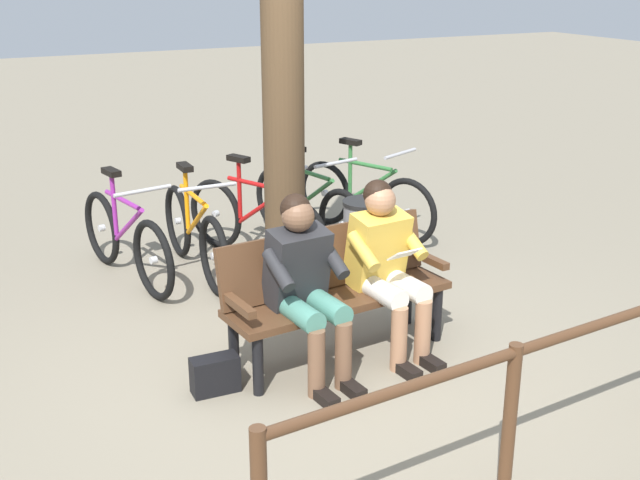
{
  "coord_description": "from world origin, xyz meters",
  "views": [
    {
      "loc": [
        2.05,
        4.23,
        2.58
      ],
      "look_at": [
        -0.29,
        -0.46,
        0.75
      ],
      "focal_mm": 45.02,
      "sensor_mm": 36.0,
      "label": 1
    }
  ],
  "objects_px": {
    "person_companion": "(305,279)",
    "tree_trunk": "(283,76)",
    "bicycle_purple": "(126,240)",
    "litter_bin": "(365,244)",
    "bicycle_blue": "(195,234)",
    "bicycle_green": "(364,199)",
    "bicycle_black": "(255,221)",
    "bicycle_silver": "(308,208)",
    "bench": "(333,283)",
    "handbag": "(215,375)",
    "person_reading": "(386,260)"
  },
  "relations": [
    {
      "from": "person_companion",
      "to": "tree_trunk",
      "type": "xyz_separation_m",
      "value": [
        -0.46,
        -1.34,
        1.09
      ]
    },
    {
      "from": "tree_trunk",
      "to": "bicycle_purple",
      "type": "height_order",
      "value": "tree_trunk"
    },
    {
      "from": "litter_bin",
      "to": "bicycle_blue",
      "type": "xyz_separation_m",
      "value": [
        1.16,
        -0.91,
        -0.01
      ]
    },
    {
      "from": "bicycle_green",
      "to": "bicycle_black",
      "type": "xyz_separation_m",
      "value": [
        1.23,
        0.17,
        0.0
      ]
    },
    {
      "from": "bicycle_silver",
      "to": "bicycle_blue",
      "type": "xyz_separation_m",
      "value": [
        1.2,
        0.24,
        0.0
      ]
    },
    {
      "from": "bench",
      "to": "bicycle_green",
      "type": "height_order",
      "value": "bicycle_green"
    },
    {
      "from": "person_companion",
      "to": "handbag",
      "type": "bearing_deg",
      "value": -7.69
    },
    {
      "from": "litter_bin",
      "to": "bicycle_green",
      "type": "distance_m",
      "value": 1.36
    },
    {
      "from": "bench",
      "to": "bicycle_silver",
      "type": "xyz_separation_m",
      "value": [
        -0.81,
        -2.08,
        -0.15
      ]
    },
    {
      "from": "bench",
      "to": "bicycle_black",
      "type": "bearing_deg",
      "value": -101.74
    },
    {
      "from": "bicycle_silver",
      "to": "person_reading",
      "type": "bearing_deg",
      "value": -24.43
    },
    {
      "from": "handbag",
      "to": "litter_bin",
      "type": "relative_size",
      "value": 0.4
    },
    {
      "from": "bicycle_green",
      "to": "bicycle_black",
      "type": "relative_size",
      "value": 1.01
    },
    {
      "from": "handbag",
      "to": "bicycle_black",
      "type": "relative_size",
      "value": 0.19
    },
    {
      "from": "litter_bin",
      "to": "bicycle_silver",
      "type": "bearing_deg",
      "value": -91.6
    },
    {
      "from": "person_reading",
      "to": "bicycle_blue",
      "type": "xyz_separation_m",
      "value": [
        0.72,
        -1.97,
        -0.31
      ]
    },
    {
      "from": "tree_trunk",
      "to": "litter_bin",
      "type": "relative_size",
      "value": 4.72
    },
    {
      "from": "bench",
      "to": "person_reading",
      "type": "xyz_separation_m",
      "value": [
        -0.33,
        0.13,
        0.16
      ]
    },
    {
      "from": "tree_trunk",
      "to": "bicycle_purple",
      "type": "distance_m",
      "value": 1.96
    },
    {
      "from": "person_companion",
      "to": "bicycle_black",
      "type": "xyz_separation_m",
      "value": [
        -0.52,
        -2.14,
        -0.3
      ]
    },
    {
      "from": "bicycle_green",
      "to": "bicycle_black",
      "type": "distance_m",
      "value": 1.24
    },
    {
      "from": "bench",
      "to": "bicycle_green",
      "type": "relative_size",
      "value": 1.04
    },
    {
      "from": "person_reading",
      "to": "bicycle_blue",
      "type": "height_order",
      "value": "person_reading"
    },
    {
      "from": "handbag",
      "to": "bicycle_green",
      "type": "bearing_deg",
      "value": -136.02
    },
    {
      "from": "person_reading",
      "to": "litter_bin",
      "type": "bearing_deg",
      "value": -118.23
    },
    {
      "from": "bicycle_black",
      "to": "bicycle_purple",
      "type": "relative_size",
      "value": 0.94
    },
    {
      "from": "bench",
      "to": "bicycle_purple",
      "type": "xyz_separation_m",
      "value": [
        0.96,
        -1.95,
        -0.15
      ]
    },
    {
      "from": "person_companion",
      "to": "bicycle_green",
      "type": "height_order",
      "value": "person_companion"
    },
    {
      "from": "person_companion",
      "to": "bicycle_purple",
      "type": "bearing_deg",
      "value": -78.69
    },
    {
      "from": "bicycle_green",
      "to": "bicycle_blue",
      "type": "relative_size",
      "value": 0.93
    },
    {
      "from": "litter_bin",
      "to": "bicycle_black",
      "type": "distance_m",
      "value": 1.16
    },
    {
      "from": "litter_bin",
      "to": "bicycle_purple",
      "type": "distance_m",
      "value": 2.01
    },
    {
      "from": "bicycle_green",
      "to": "bicycle_purple",
      "type": "bearing_deg",
      "value": -109.28
    },
    {
      "from": "handbag",
      "to": "bicycle_purple",
      "type": "relative_size",
      "value": 0.18
    },
    {
      "from": "person_reading",
      "to": "bicycle_black",
      "type": "height_order",
      "value": "person_reading"
    },
    {
      "from": "tree_trunk",
      "to": "bicycle_green",
      "type": "height_order",
      "value": "tree_trunk"
    },
    {
      "from": "bicycle_silver",
      "to": "handbag",
      "type": "bearing_deg",
      "value": -49.89
    },
    {
      "from": "person_companion",
      "to": "bicycle_black",
      "type": "relative_size",
      "value": 0.77
    },
    {
      "from": "bench",
      "to": "bicycle_silver",
      "type": "relative_size",
      "value": 0.99
    },
    {
      "from": "bench",
      "to": "tree_trunk",
      "type": "height_order",
      "value": "tree_trunk"
    },
    {
      "from": "bench",
      "to": "bicycle_silver",
      "type": "height_order",
      "value": "bicycle_silver"
    },
    {
      "from": "tree_trunk",
      "to": "bicycle_blue",
      "type": "xyz_separation_m",
      "value": [
        0.54,
        -0.69,
        -1.4
      ]
    },
    {
      "from": "bicycle_green",
      "to": "bicycle_silver",
      "type": "bearing_deg",
      "value": -110.22
    },
    {
      "from": "person_companion",
      "to": "tree_trunk",
      "type": "bearing_deg",
      "value": -114.49
    },
    {
      "from": "handbag",
      "to": "bicycle_blue",
      "type": "distance_m",
      "value": 2.1
    },
    {
      "from": "bench",
      "to": "bicycle_purple",
      "type": "bearing_deg",
      "value": -69.48
    },
    {
      "from": "person_companion",
      "to": "bench",
      "type": "bearing_deg",
      "value": -153.02
    },
    {
      "from": "handbag",
      "to": "litter_bin",
      "type": "bearing_deg",
      "value": -147.15
    },
    {
      "from": "tree_trunk",
      "to": "litter_bin",
      "type": "bearing_deg",
      "value": 160.45
    },
    {
      "from": "bicycle_silver",
      "to": "bicycle_blue",
      "type": "height_order",
      "value": "same"
    }
  ]
}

